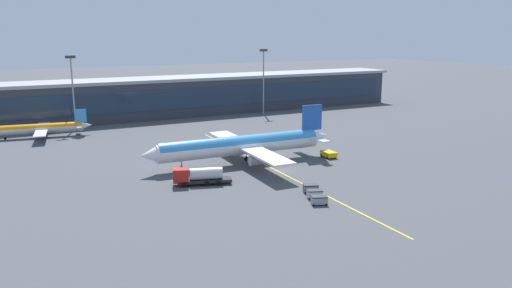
{
  "coord_description": "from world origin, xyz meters",
  "views": [
    {
      "loc": [
        -49.83,
        -83.49,
        27.36
      ],
      "look_at": [
        -2.7,
        6.95,
        4.5
      ],
      "focal_mm": 34.52,
      "sensor_mm": 36.0,
      "label": 1
    }
  ],
  "objects": [
    {
      "name": "ground_plane",
      "position": [
        0.0,
        0.0,
        0.0
      ],
      "size": [
        700.0,
        700.0,
        0.0
      ],
      "primitive_type": "plane",
      "color": "#47494F"
    },
    {
      "name": "apron_lead_in_line",
      "position": [
        -1.14,
        2.0,
        0.0
      ],
      "size": [
        1.84,
        79.99,
        0.01
      ],
      "primitive_type": "cube",
      "rotation": [
        0.0,
        0.0,
        -0.02
      ],
      "color": "yellow",
      "rests_on": "ground_plane"
    },
    {
      "name": "terminal_building",
      "position": [
        -15.92,
        78.42,
        6.53
      ],
      "size": [
        212.32,
        16.49,
        13.02
      ],
      "color": "#2D333D",
      "rests_on": "ground_plane"
    },
    {
      "name": "main_airliner",
      "position": [
        -5.11,
        8.94,
        4.14
      ],
      "size": [
        43.78,
        34.7,
        11.72
      ],
      "color": "white",
      "rests_on": "ground_plane"
    },
    {
      "name": "fuel_tanker",
      "position": [
        -18.91,
        -1.02,
        1.75
      ],
      "size": [
        11.06,
        5.52,
        3.25
      ],
      "color": "#232326",
      "rests_on": "ground_plane"
    },
    {
      "name": "pushback_tug",
      "position": [
        14.77,
        4.92,
        0.85
      ],
      "size": [
        2.55,
        3.95,
        1.4
      ],
      "color": "yellow",
      "rests_on": "ground_plane"
    },
    {
      "name": "baggage_cart_0",
      "position": [
        -5.25,
        -20.37,
        0.78
      ],
      "size": [
        3.03,
        2.4,
        1.48
      ],
      "color": "gray",
      "rests_on": "ground_plane"
    },
    {
      "name": "baggage_cart_1",
      "position": [
        -4.09,
        -17.39,
        0.78
      ],
      "size": [
        3.03,
        2.4,
        1.48
      ],
      "color": "#B2B7BC",
      "rests_on": "ground_plane"
    },
    {
      "name": "baggage_cart_2",
      "position": [
        -2.92,
        -14.41,
        0.78
      ],
      "size": [
        3.03,
        2.4,
        1.48
      ],
      "color": "#595B60",
      "rests_on": "ground_plane"
    },
    {
      "name": "commuter_jet_far",
      "position": [
        -41.61,
        59.04,
        2.5
      ],
      "size": [
        27.36,
        21.84,
        7.19
      ],
      "color": "silver",
      "rests_on": "ground_plane"
    },
    {
      "name": "apron_light_mast_0",
      "position": [
        -31.22,
        66.46,
        12.64
      ],
      "size": [
        2.8,
        0.5,
        21.39
      ],
      "color": "gray",
      "rests_on": "ground_plane"
    },
    {
      "name": "apron_light_mast_1",
      "position": [
        31.22,
        66.46,
        13.14
      ],
      "size": [
        2.8,
        0.5,
        22.34
      ],
      "color": "gray",
      "rests_on": "ground_plane"
    }
  ]
}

